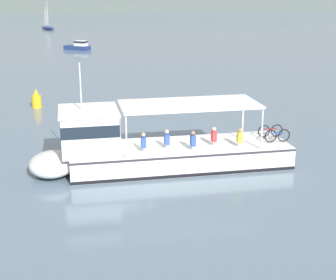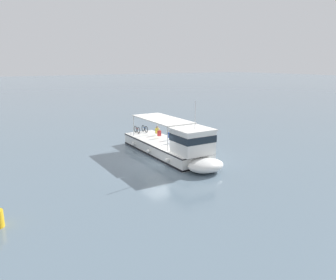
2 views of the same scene
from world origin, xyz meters
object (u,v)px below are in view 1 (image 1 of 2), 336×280
motorboat_near_port (79,46)px  ferry_main (148,149)px  sailboat_outer_anchorage (48,26)px  channel_buoy (37,100)px

motorboat_near_port → ferry_main: bearing=-89.2°
sailboat_outer_anchorage → channel_buoy: 67.09m
motorboat_near_port → channel_buoy: channel_buoy is taller
motorboat_near_port → sailboat_outer_anchorage: 33.94m
channel_buoy → motorboat_near_port: bearing=81.6°
sailboat_outer_anchorage → ferry_main: bearing=-86.7°
ferry_main → motorboat_near_port: 47.86m
ferry_main → motorboat_near_port: (-0.64, 47.85, -0.47)m
ferry_main → motorboat_near_port: size_ratio=3.55×
ferry_main → sailboat_outer_anchorage: bearing=93.3°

